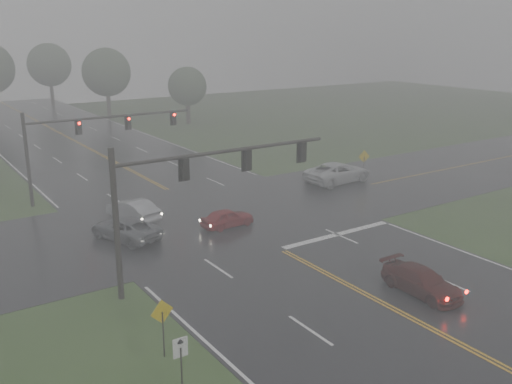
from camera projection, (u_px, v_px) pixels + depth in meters
ground at (495, 363)px, 22.42m from camera, size 180.00×180.00×0.00m
main_road at (231, 224)px, 38.41m from camera, size 18.00×160.00×0.02m
cross_street at (216, 216)px, 40.01m from camera, size 120.00×14.00×0.02m
stop_bar at (337, 235)px, 36.33m from camera, size 8.50×0.50×0.01m
sedan_maroon at (420, 293)px, 28.32m from camera, size 1.84×4.43×1.28m
sedan_red at (228, 227)px, 37.79m from camera, size 3.67×1.59×1.23m
sedan_silver at (134, 220)px, 39.06m from camera, size 2.52×4.68×1.46m
car_grey at (126, 239)px, 35.60m from camera, size 3.77×5.36×1.36m
pickup_white at (337, 182)px, 48.74m from camera, size 6.37×3.33×1.71m
signal_gantry_near at (187, 184)px, 28.37m from camera, size 12.42×0.33×7.50m
signal_gantry_far at (82, 135)px, 43.05m from camera, size 13.19×0.35×6.92m
sign_diamond_west at (162, 319)px, 22.41m from camera, size 1.03×0.20×2.50m
sign_arrow_white at (181, 357)px, 19.68m from camera, size 0.55×0.10×2.49m
sign_diamond_east at (364, 160)px, 48.92m from camera, size 1.09×0.21×2.64m
tree_ne_a at (106, 72)px, 81.21m from camera, size 6.86×6.86×10.07m
tree_e_near at (187, 86)px, 77.39m from camera, size 5.26×5.26×7.73m
tree_n_far at (49, 65)px, 94.25m from camera, size 7.07×7.07×10.39m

